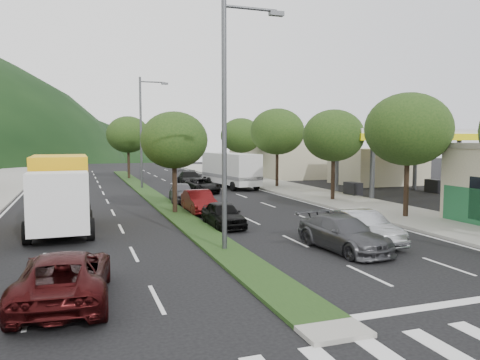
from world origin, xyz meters
name	(u,v)px	position (x,y,z in m)	size (l,w,h in m)	color
ground	(324,326)	(0.00, 0.00, 0.00)	(160.00, 160.00, 0.00)	black
sidewalk_right	(307,192)	(12.50, 25.00, 0.07)	(5.00, 90.00, 0.15)	gray
median	(150,194)	(0.00, 28.00, 0.06)	(1.60, 56.00, 0.12)	#1B3312
gas_canopy	(397,137)	(19.00, 22.00, 4.65)	(12.20, 8.20, 5.25)	silver
bldg_right_far	(287,154)	(19.50, 44.00, 2.60)	(10.00, 16.00, 5.20)	beige
tree_r_b	(408,129)	(12.00, 12.00, 5.04)	(4.80, 4.80, 6.94)	black
tree_r_c	(334,136)	(12.00, 20.00, 4.75)	(4.40, 4.40, 6.48)	black
tree_r_d	(277,132)	(12.00, 30.00, 5.18)	(5.00, 5.00, 7.17)	black
tree_r_e	(241,136)	(12.00, 40.00, 4.89)	(4.60, 4.60, 6.71)	black
tree_med_near	(174,140)	(0.00, 18.00, 4.43)	(4.00, 4.00, 6.02)	black
tree_med_far	(128,135)	(0.00, 44.00, 5.01)	(4.80, 4.80, 6.94)	black
streetlight_near	(229,111)	(0.21, 8.00, 5.58)	(2.60, 0.25, 10.00)	#47494C
streetlight_mid	(143,127)	(0.21, 33.00, 5.58)	(2.60, 0.25, 10.00)	#47494C
sedan_silver	(362,228)	(5.99, 7.32, 0.71)	(1.50, 4.31, 1.42)	#93969A
suv_maroon	(65,276)	(-5.92, 3.87, 0.71)	(2.37, 5.14, 1.43)	#320B0B
car_queue_a	(223,214)	(1.50, 13.00, 0.65)	(1.54, 3.83, 1.30)	black
car_queue_b	(344,234)	(4.60, 6.57, 0.69)	(1.93, 4.74, 1.37)	#424246
car_queue_c	(199,201)	(1.50, 18.00, 0.69)	(1.45, 4.16, 1.37)	#540E0F
car_queue_d	(202,186)	(4.39, 28.26, 0.61)	(2.02, 4.37, 1.22)	black
car_queue_e	(181,192)	(1.50, 23.08, 0.70)	(1.65, 4.11, 1.40)	#515156
car_queue_f	(190,179)	(4.71, 34.16, 0.72)	(2.01, 4.94, 1.43)	black
box_truck	(60,196)	(-6.33, 14.69, 1.73)	(2.98, 7.46, 3.66)	white
motorhome	(230,169)	(7.99, 31.67, 1.70)	(3.48, 8.53, 3.18)	silver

